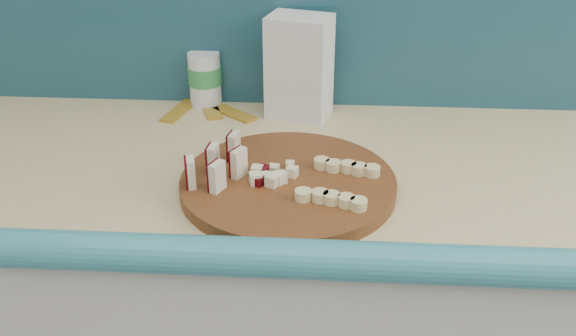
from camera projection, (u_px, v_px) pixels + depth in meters
The scene contains 7 objects.
cutting_board at pixel (288, 184), 1.09m from camera, with size 0.37×0.37×0.02m, color #46260F.
apple_wedges at pixel (218, 163), 1.08m from camera, with size 0.10×0.15×0.05m.
apple_chunks at pixel (275, 171), 1.09m from camera, with size 0.06×0.06×0.02m.
banana_slices at pixel (340, 182), 1.06m from camera, with size 0.14×0.16×0.02m.
flour_bag at pixel (299, 67), 1.33m from camera, with size 0.13×0.09×0.22m, color silver.
canister at pixel (205, 78), 1.40m from camera, with size 0.07×0.07×0.12m.
banana_peel at pixel (206, 108), 1.40m from camera, with size 0.21×0.17×0.01m.
Camera 1 is at (-0.01, 0.45, 1.47)m, focal length 40.00 mm.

